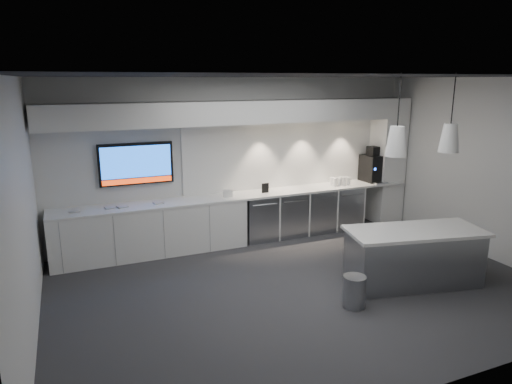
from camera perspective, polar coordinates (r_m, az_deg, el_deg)
name	(u,v)px	position (r m, az deg, el deg)	size (l,w,h in m)	color
floor	(301,287)	(6.86, 5.59, -11.74)	(7.00, 7.00, 0.00)	#2F2F32
ceiling	(306,76)	(6.19, 6.26, 14.19)	(7.00, 7.00, 0.00)	black
wall_back	(239,159)	(8.59, -2.12, 4.09)	(7.00, 7.00, 0.00)	silver
wall_front	(437,247)	(4.43, 21.69, -6.36)	(7.00, 7.00, 0.00)	silver
wall_left	(22,216)	(5.63, -27.19, -2.69)	(7.00, 7.00, 0.00)	silver
wall_right	(487,169)	(8.58, 26.91, 2.58)	(7.00, 7.00, 0.00)	silver
back_counter	(246,195)	(8.42, -1.30, -0.41)	(6.80, 0.65, 0.04)	white
left_base_cabinets	(152,230)	(8.10, -12.91, -4.68)	(3.30, 0.63, 0.86)	white
fridge_unit_a	(258,217)	(8.63, 0.26, -3.18)	(0.60, 0.61, 0.85)	gray
fridge_unit_b	(288,214)	(8.89, 4.00, -2.71)	(0.60, 0.61, 0.85)	gray
fridge_unit_c	(316,210)	(9.18, 7.52, -2.26)	(0.60, 0.61, 0.85)	gray
fridge_unit_d	(343,207)	(9.51, 10.80, -1.83)	(0.60, 0.61, 0.85)	gray
backsplash	(296,153)	(9.05, 5.07, 4.87)	(4.60, 0.03, 1.30)	white
soffit	(245,112)	(8.20, -1.42, 9.97)	(6.90, 0.60, 0.40)	white
column	(387,161)	(9.96, 16.06, 3.74)	(0.55, 0.55, 2.60)	white
wall_tv	(136,164)	(8.06, -14.74, 3.43)	(1.25, 0.07, 0.72)	black
island	(413,256)	(7.17, 19.07, -7.62)	(2.11, 1.24, 0.84)	gray
bin	(354,291)	(6.35, 12.17, -12.05)	(0.31, 0.31, 0.43)	gray
coffee_machine	(373,167)	(9.76, 14.41, 3.05)	(0.43, 0.59, 0.73)	black
sign_black	(265,188)	(8.51, 1.17, 0.51)	(0.14, 0.02, 0.18)	black
sign_white	(228,193)	(8.20, -3.55, -0.18)	(0.18, 0.02, 0.14)	white
cup_cluster	(340,181)	(9.29, 10.49, 1.34)	(0.39, 0.18, 0.16)	white
tray_a	(75,211)	(7.85, -21.72, -2.25)	(0.16, 0.16, 0.03)	#B3B3B3
tray_b	(110,207)	(7.88, -17.82, -1.84)	(0.16, 0.16, 0.03)	#B3B3B3
tray_c	(122,207)	(7.87, -16.39, -1.76)	(0.16, 0.16, 0.03)	#B3B3B3
tray_d	(158,203)	(7.96, -12.11, -1.33)	(0.16, 0.16, 0.03)	#B3B3B3
pendant_left	(396,141)	(6.45, 17.13, 6.10)	(0.28, 0.28, 1.11)	white
pendant_right	(450,138)	(7.09, 23.04, 6.26)	(0.28, 0.28, 1.11)	white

